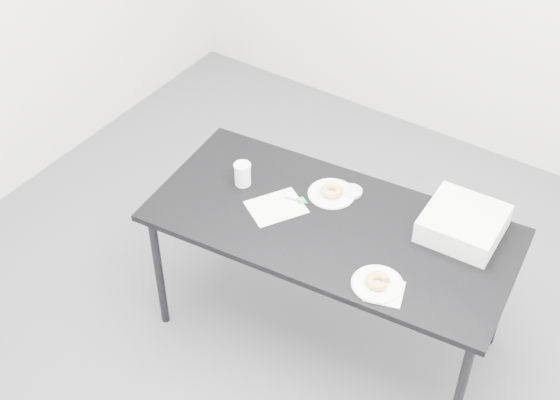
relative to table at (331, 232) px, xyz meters
The scene contains 13 objects.
floor 0.72m from the table, 139.90° to the right, with size 4.00×4.00×0.00m, color #525257.
table is the anchor object (origin of this frame).
scorecard 0.27m from the table, 168.82° to the right, with size 0.19×0.25×0.00m, color white.
logo_patch 0.21m from the table, 166.60° to the left, with size 0.04×0.04×0.00m, color green.
pen 0.22m from the table, behind, with size 0.01×0.01×0.11m, color #0D9887.
napkin 0.46m from the table, 31.17° to the right, with size 0.15×0.15×0.00m, color white.
plate_near 0.41m from the table, 32.29° to the right, with size 0.21×0.21×0.01m, color white.
donut_near 0.42m from the table, 32.29° to the right, with size 0.10×0.10×0.03m, color gold.
plate_far 0.20m from the table, 121.08° to the left, with size 0.22×0.22×0.01m, color white.
donut_far 0.21m from the table, 121.08° to the left, with size 0.10×0.10×0.03m, color gold.
coffee_cup 0.50m from the table, behind, with size 0.08×0.08×0.11m, color white.
cup_lid 0.24m from the table, 97.31° to the left, with size 0.10×0.10×0.01m, color silver.
bakery_box 0.58m from the table, 27.13° to the left, with size 0.33×0.33×0.11m, color silver.
Camera 1 is at (1.37, -2.11, 3.09)m, focal length 50.00 mm.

